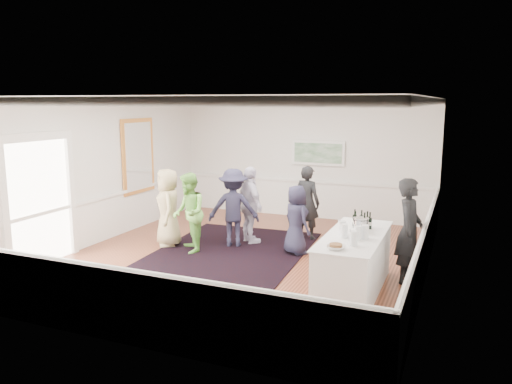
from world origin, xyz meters
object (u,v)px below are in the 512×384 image
at_px(guest_dark_a, 233,208).
at_px(guest_navy, 296,220).
at_px(serving_table, 354,263).
at_px(ice_bucket, 361,226).
at_px(guest_green, 189,213).
at_px(bartender, 409,231).
at_px(guest_lilac, 250,205).
at_px(guest_tan, 168,208).
at_px(nut_bowl, 336,246).
at_px(guest_dark_b, 307,203).

xyz_separation_m(guest_dark_a, guest_navy, (1.44, -0.02, -0.13)).
relative_size(serving_table, ice_bucket, 9.24).
distance_m(guest_green, ice_bucket, 3.78).
distance_m(bartender, guest_navy, 2.45).
xyz_separation_m(guest_lilac, ice_bucket, (2.79, -1.81, 0.23)).
relative_size(guest_lilac, guest_navy, 1.19).
height_order(bartender, guest_dark_a, bartender).
relative_size(guest_dark_a, guest_navy, 1.18).
distance_m(serving_table, guest_tan, 4.47).
xyz_separation_m(guest_green, ice_bucket, (3.71, -0.69, 0.25)).
distance_m(bartender, guest_dark_a, 3.84).
distance_m(guest_navy, nut_bowl, 2.93).
xyz_separation_m(serving_table, bartender, (0.78, 0.84, 0.43)).
relative_size(guest_dark_b, ice_bucket, 6.55).
relative_size(guest_tan, ice_bucket, 6.55).
relative_size(serving_table, guest_dark_b, 1.41).
relative_size(guest_green, guest_navy, 1.16).
height_order(guest_dark_b, ice_bucket, guest_dark_b).
bearing_deg(guest_lilac, bartender, -157.51).
bearing_deg(guest_navy, guest_dark_a, 35.80).
xyz_separation_m(guest_green, guest_lilac, (0.92, 1.11, 0.02)).
bearing_deg(guest_green, bartender, 52.73).
bearing_deg(bartender, ice_bucket, 134.74).
xyz_separation_m(guest_green, guest_dark_b, (1.97, 1.95, 0.01)).
bearing_deg(guest_tan, guest_navy, 62.94).
distance_m(serving_table, guest_green, 3.77).
height_order(guest_tan, guest_lilac, guest_lilac).
relative_size(guest_tan, guest_lilac, 0.99).
bearing_deg(guest_lilac, guest_green, 91.35).
distance_m(guest_green, guest_dark_a, 1.01).
height_order(guest_lilac, nut_bowl, guest_lilac).
height_order(guest_green, ice_bucket, guest_green).
bearing_deg(guest_lilac, serving_table, -175.48).
xyz_separation_m(guest_green, guest_navy, (2.11, 0.74, -0.12)).
relative_size(guest_tan, guest_navy, 1.18).
height_order(guest_green, guest_dark_a, guest_dark_a).
bearing_deg(ice_bucket, guest_dark_b, 123.26).
xyz_separation_m(serving_table, guest_green, (-3.65, 0.89, 0.35)).
bearing_deg(guest_green, nut_bowl, 26.47).
distance_m(serving_table, bartender, 1.22).
bearing_deg(guest_green, guest_lilac, 103.89).
distance_m(guest_dark_a, ice_bucket, 3.37).
bearing_deg(guest_dark_b, serving_table, 133.34).
distance_m(serving_table, guest_lilac, 3.41).
bearing_deg(serving_table, guest_dark_a, 151.01).
bearing_deg(guest_green, guest_tan, -147.04).
relative_size(guest_dark_a, guest_dark_b, 1.00).
xyz_separation_m(guest_green, guest_dark_a, (0.67, 0.76, 0.02)).
distance_m(guest_tan, guest_navy, 2.82).
relative_size(guest_tan, guest_dark_b, 1.00).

